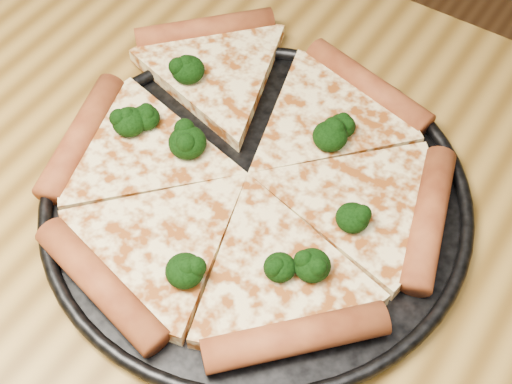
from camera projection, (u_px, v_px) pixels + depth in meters
The scene contains 4 objects.
dining_table at pixel (95, 280), 0.75m from camera, with size 1.20×0.90×0.75m.
pizza_pan at pixel (256, 197), 0.68m from camera, with size 0.39×0.39×0.02m.
pizza at pixel (246, 170), 0.69m from camera, with size 0.41×0.40×0.03m.
broccoli_florets at pixel (234, 163), 0.68m from camera, with size 0.26×0.24×0.03m.
Camera 1 is at (0.34, -0.23, 1.31)m, focal length 52.51 mm.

